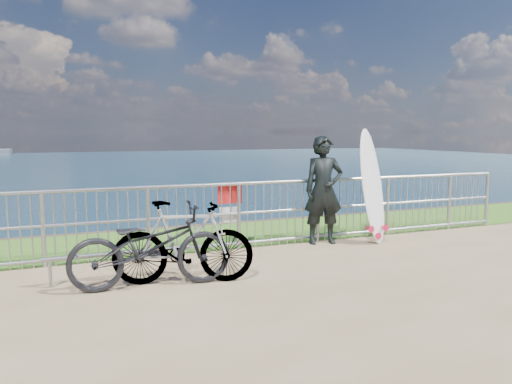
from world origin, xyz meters
name	(u,v)px	position (x,y,z in m)	size (l,w,h in m)	color
grass_strip	(243,234)	(0.00, 2.70, 0.01)	(120.00, 120.00, 0.00)	#33681C
railing	(267,213)	(0.01, 1.60, 0.58)	(10.06, 0.10, 1.13)	#979A9F
surfer	(324,190)	(1.02, 1.45, 0.94)	(0.69, 0.45, 1.88)	black
surfboard	(372,190)	(1.85, 1.18, 0.93)	(0.64, 0.60, 2.03)	white
bicycle_near	(150,246)	(-2.25, 0.07, 0.53)	(0.70, 2.01, 1.06)	black
bicycle_far	(183,242)	(-1.82, 0.08, 0.54)	(0.51, 1.81, 1.09)	black
bike_rack	(119,256)	(-2.58, 0.53, 0.33)	(1.89, 0.05, 0.39)	#979A9F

